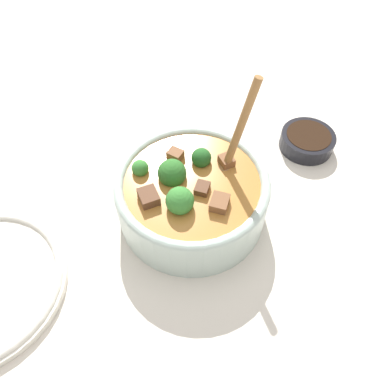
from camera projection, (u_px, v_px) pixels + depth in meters
ground_plane at (192, 212)px, 0.63m from camera, size 4.00×4.00×0.00m
stew_bowl at (192, 194)px, 0.59m from camera, size 0.24×0.24×0.23m
condiment_bowl at (307, 140)px, 0.70m from camera, size 0.10×0.10×0.03m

